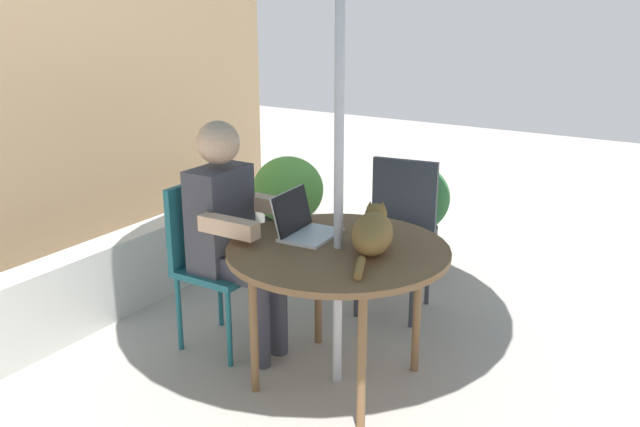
# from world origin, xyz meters

# --- Properties ---
(ground_plane) EXTENTS (14.00, 14.00, 0.00)m
(ground_plane) POSITION_xyz_m (0.00, 0.00, 0.00)
(ground_plane) COLOR gray
(fence_back) EXTENTS (4.68, 0.08, 1.88)m
(fence_back) POSITION_xyz_m (0.00, 2.22, 0.94)
(fence_back) COLOR #937756
(fence_back) RESTS_ON ground
(planter_wall_low) EXTENTS (4.21, 0.20, 0.46)m
(planter_wall_low) POSITION_xyz_m (0.00, 1.53, 0.23)
(planter_wall_low) COLOR beige
(planter_wall_low) RESTS_ON ground
(patio_table) EXTENTS (1.05, 1.05, 0.71)m
(patio_table) POSITION_xyz_m (0.00, 0.00, 0.65)
(patio_table) COLOR brown
(patio_table) RESTS_ON ground
(chair_occupied) EXTENTS (0.40, 0.40, 0.90)m
(chair_occupied) POSITION_xyz_m (0.00, 0.79, 0.53)
(chair_occupied) COLOR #1E606B
(chair_occupied) RESTS_ON ground
(chair_empty) EXTENTS (0.45, 0.45, 0.90)m
(chair_empty) POSITION_xyz_m (0.96, 0.13, 0.53)
(chair_empty) COLOR #33383F
(chair_empty) RESTS_ON ground
(person_seated) EXTENTS (0.48, 0.48, 1.24)m
(person_seated) POSITION_xyz_m (0.00, 0.64, 0.70)
(person_seated) COLOR #3F3F47
(person_seated) RESTS_ON ground
(laptop) EXTENTS (0.31, 0.27, 0.21)m
(laptop) POSITION_xyz_m (0.06, 0.24, 0.77)
(laptop) COLOR silver
(laptop) RESTS_ON patio_table
(cat) EXTENTS (0.62, 0.33, 0.17)m
(cat) POSITION_xyz_m (0.07, -0.15, 0.79)
(cat) COLOR olive
(cat) RESTS_ON patio_table
(potted_plant_near_fence) EXTENTS (0.50, 0.50, 0.75)m
(potted_plant_near_fence) POSITION_xyz_m (1.57, 0.32, 0.42)
(potted_plant_near_fence) COLOR #595654
(potted_plant_near_fence) RESTS_ON ground
(potted_plant_by_chair) EXTENTS (0.48, 0.48, 0.79)m
(potted_plant_by_chair) POSITION_xyz_m (1.13, 1.05, 0.46)
(potted_plant_by_chair) COLOR #33383D
(potted_plant_by_chair) RESTS_ON ground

